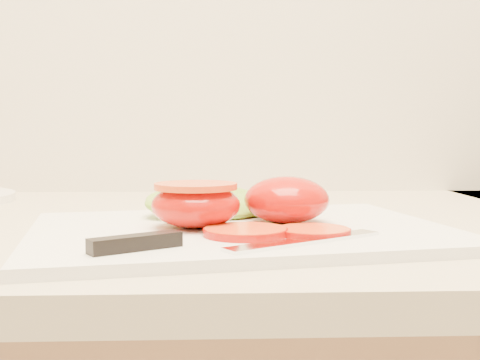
{
  "coord_description": "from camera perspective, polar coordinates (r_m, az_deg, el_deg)",
  "views": [
    {
      "loc": [
        -0.23,
        0.97,
        1.03
      ],
      "look_at": [
        -0.21,
        1.57,
        0.99
      ],
      "focal_mm": 45.0,
      "sensor_mm": 36.0,
      "label": 1
    }
  ],
  "objects": [
    {
      "name": "tomato_slice_0",
      "position": [
        0.54,
        0.52,
        -4.92
      ],
      "size": [
        0.07,
        0.07,
        0.01
      ],
      "primitive_type": "cylinder",
      "color": "orange",
      "rests_on": "cutting_board"
    },
    {
      "name": "tomato_slice_1",
      "position": [
        0.55,
        7.0,
        -4.84
      ],
      "size": [
        0.07,
        0.07,
        0.01
      ],
      "primitive_type": "cylinder",
      "color": "orange",
      "rests_on": "cutting_board"
    },
    {
      "name": "knife",
      "position": [
        0.49,
        -3.35,
        -5.88
      ],
      "size": [
        0.25,
        0.1,
        0.01
      ],
      "rotation": [
        0.0,
        0.0,
        0.57
      ],
      "color": "silver",
      "rests_on": "cutting_board"
    },
    {
      "name": "tomato_half_dome",
      "position": [
        0.61,
        4.45,
        -1.87
      ],
      "size": [
        0.09,
        0.09,
        0.05
      ],
      "primitive_type": "ellipsoid",
      "color": "#C70E00",
      "rests_on": "cutting_board"
    },
    {
      "name": "lettuce_leaf_1",
      "position": [
        0.68,
        1.08,
        -2.23
      ],
      "size": [
        0.13,
        0.13,
        0.02
      ],
      "primitive_type": "ellipsoid",
      "rotation": [
        0.0,
        0.0,
        0.88
      ],
      "color": "#92C434",
      "rests_on": "cutting_board"
    },
    {
      "name": "cutting_board",
      "position": [
        0.59,
        0.04,
        -4.9
      ],
      "size": [
        0.45,
        0.36,
        0.01
      ],
      "primitive_type": "cube",
      "rotation": [
        0.0,
        0.0,
        0.19
      ],
      "color": "white",
      "rests_on": "counter"
    },
    {
      "name": "tomato_half_cut",
      "position": [
        0.58,
        -4.2,
        -2.21
      ],
      "size": [
        0.09,
        0.09,
        0.04
      ],
      "color": "#C70E00",
      "rests_on": "cutting_board"
    },
    {
      "name": "lettuce_leaf_0",
      "position": [
        0.67,
        -2.97,
        -2.21
      ],
      "size": [
        0.17,
        0.14,
        0.03
      ],
      "primitive_type": "ellipsoid",
      "rotation": [
        0.0,
        0.0,
        0.37
      ],
      "color": "#92C434",
      "rests_on": "cutting_board"
    }
  ]
}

